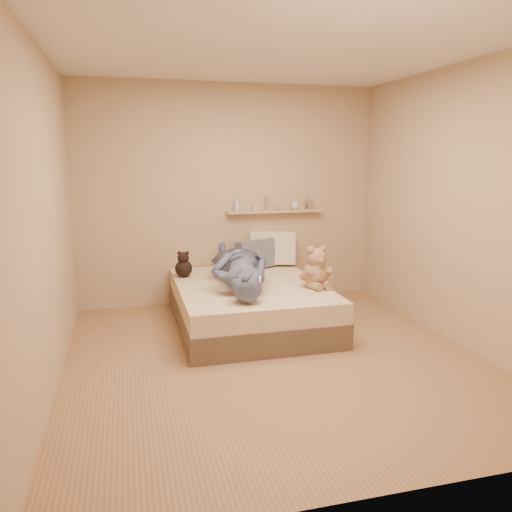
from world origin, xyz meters
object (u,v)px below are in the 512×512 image
object	(u,v)px
bed	(249,304)
pillow_grey	(256,254)
game_console	(250,280)
teddy_bear	(316,270)
person	(239,266)
dark_plush	(184,266)
pillow_cream	(273,249)
wall_shelf	(275,211)

from	to	relation	value
bed	pillow_grey	xyz separation A→B (m)	(0.25, 0.69, 0.40)
bed	game_console	bearing A→B (deg)	-102.71
teddy_bear	person	bearing A→B (deg)	157.41
dark_plush	pillow_cream	size ratio (longest dim) A/B	0.53
pillow_grey	pillow_cream	bearing A→B (deg)	29.15
bed	person	size ratio (longest dim) A/B	1.16
bed	person	world-z (taller)	person
teddy_bear	wall_shelf	size ratio (longest dim) A/B	0.36
person	wall_shelf	world-z (taller)	wall_shelf
bed	pillow_cream	distance (m)	1.06
pillow_grey	wall_shelf	xyz separation A→B (m)	(0.30, 0.22, 0.48)
pillow_cream	teddy_bear	bearing A→B (deg)	-83.76
pillow_grey	wall_shelf	bearing A→B (deg)	36.27
dark_plush	person	xyz separation A→B (m)	(0.52, -0.47, 0.07)
game_console	wall_shelf	bearing A→B (deg)	64.92
teddy_bear	person	xyz separation A→B (m)	(-0.73, 0.30, 0.02)
bed	pillow_grey	size ratio (longest dim) A/B	3.80
pillow_cream	wall_shelf	world-z (taller)	wall_shelf
pillow_grey	person	distance (m)	0.77
bed	person	xyz separation A→B (m)	(-0.11, 0.00, 0.42)
dark_plush	pillow_cream	world-z (taller)	pillow_cream
dark_plush	pillow_grey	distance (m)	0.91
dark_plush	pillow_grey	size ratio (longest dim) A/B	0.59
dark_plush	wall_shelf	world-z (taller)	wall_shelf
pillow_cream	pillow_grey	bearing A→B (deg)	-150.85
dark_plush	pillow_grey	xyz separation A→B (m)	(0.88, 0.22, 0.04)
pillow_cream	wall_shelf	size ratio (longest dim) A/B	0.46
person	game_console	bearing A→B (deg)	97.13
dark_plush	wall_shelf	xyz separation A→B (m)	(1.18, 0.43, 0.52)
pillow_grey	bed	bearing A→B (deg)	-110.03
person	teddy_bear	bearing A→B (deg)	165.61
game_console	person	distance (m)	0.52
pillow_grey	dark_plush	bearing A→B (deg)	-166.26
pillow_grey	wall_shelf	size ratio (longest dim) A/B	0.42
teddy_bear	dark_plush	bearing A→B (deg)	148.27
game_console	person	bearing A→B (deg)	88.93
teddy_bear	wall_shelf	xyz separation A→B (m)	(-0.08, 1.21, 0.47)
bed	pillow_grey	distance (m)	0.83
game_console	pillow_grey	xyz separation A→B (m)	(0.37, 1.20, -0.00)
person	dark_plush	bearing A→B (deg)	-33.84
wall_shelf	bed	bearing A→B (deg)	-121.18
teddy_bear	pillow_grey	xyz separation A→B (m)	(-0.37, 0.99, -0.01)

